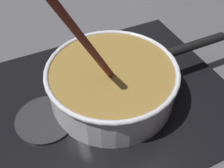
{
  "coord_description": "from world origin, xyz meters",
  "views": [
    {
      "loc": [
        -0.1,
        -0.28,
        0.49
      ],
      "look_at": [
        0.08,
        0.11,
        0.05
      ],
      "focal_mm": 43.98,
      "sensor_mm": 36.0,
      "label": 1
    }
  ],
  "objects": [
    {
      "name": "ground",
      "position": [
        0.0,
        0.0,
        -0.02
      ],
      "size": [
        2.4,
        1.6,
        0.04
      ],
      "primitive_type": "cube",
      "color": "#4C4C51"
    },
    {
      "name": "spare_burner",
      "position": [
        -0.08,
        0.11,
        0.01
      ],
      "size": [
        0.13,
        0.13,
        0.01
      ],
      "primitive_type": "cylinder",
      "color": "#262628",
      "rests_on": "hob_plate"
    },
    {
      "name": "hob_plate",
      "position": [
        0.08,
        0.11,
        0.01
      ],
      "size": [
        0.56,
        0.48,
        0.01
      ],
      "primitive_type": "cube",
      "color": "black",
      "rests_on": "ground"
    },
    {
      "name": "burner_ring",
      "position": [
        0.08,
        0.11,
        0.02
      ],
      "size": [
        0.16,
        0.16,
        0.01
      ],
      "primitive_type": "torus",
      "color": "#592D0C",
      "rests_on": "hob_plate"
    },
    {
      "name": "cooking_pan",
      "position": [
        0.08,
        0.11,
        0.06
      ],
      "size": [
        0.45,
        0.29,
        0.33
      ],
      "color": "silver",
      "rests_on": "hob_plate"
    }
  ]
}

